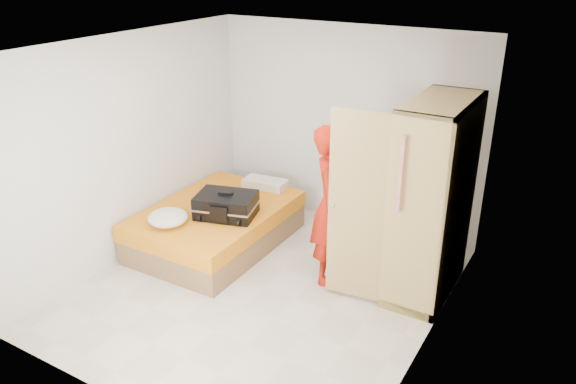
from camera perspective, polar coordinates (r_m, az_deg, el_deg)
The scene contains 7 objects.
room at distance 5.64m, azimuth -2.72°, elevation 1.41°, with size 4.00×4.02×2.60m.
bed at distance 7.04m, azimuth -7.29°, elevation -3.40°, with size 1.42×2.02×0.50m.
wardrobe at distance 5.92m, azimuth 13.84°, elevation -1.32°, with size 1.17×1.24×2.10m.
person at distance 6.03m, azimuth 4.48°, elevation -1.35°, with size 0.65×0.43×1.78m, color #B31F0B.
suitcase at distance 6.66m, azimuth -6.31°, elevation -1.35°, with size 0.81×0.68×0.30m.
round_cushion at distance 6.57m, azimuth -12.10°, elevation -2.56°, with size 0.46×0.46×0.17m, color silver.
pillow at distance 7.45m, azimuth -2.36°, elevation 0.88°, with size 0.57×0.29×0.10m, color silver.
Camera 1 is at (2.87, -4.36, 3.43)m, focal length 35.00 mm.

